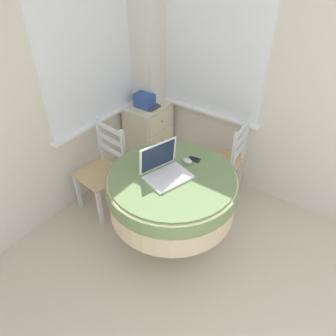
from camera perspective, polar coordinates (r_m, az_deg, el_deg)
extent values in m
cube|color=white|center=(3.19, -13.83, 19.67)|extent=(1.10, 0.01, 1.42)
cube|color=white|center=(3.44, -11.76, 8.13)|extent=(1.18, 0.07, 0.02)
cube|color=white|center=(3.32, 8.00, 20.97)|extent=(0.01, 1.10, 1.42)
cube|color=white|center=(3.56, 6.79, 9.66)|extent=(0.07, 1.18, 0.02)
cube|color=beige|center=(3.64, -3.46, 19.13)|extent=(0.28, 0.28, 2.55)
cylinder|color=#4C3D2D|center=(3.14, 0.64, -12.12)|extent=(0.36, 0.36, 0.03)
cylinder|color=#4C3D2D|center=(2.87, 0.69, -7.26)|extent=(0.11, 0.11, 0.71)
cylinder|color=beige|center=(2.74, 0.72, -4.49)|extent=(1.06, 1.06, 0.34)
cylinder|color=#6B8451|center=(2.67, 0.74, -2.78)|extent=(1.08, 1.08, 0.13)
cylinder|color=#6B8451|center=(2.63, 0.75, -1.54)|extent=(1.03, 1.03, 0.02)
cube|color=white|center=(2.59, 0.04, -1.64)|extent=(0.40, 0.34, 0.02)
cube|color=silver|center=(2.59, -0.16, -1.30)|extent=(0.34, 0.23, 0.00)
cube|color=white|center=(2.60, -1.77, 2.14)|extent=(0.34, 0.14, 0.25)
cube|color=#192338|center=(2.60, -1.70, 2.09)|extent=(0.31, 0.12, 0.22)
ellipsoid|color=silver|center=(2.75, 3.44, 1.23)|extent=(0.06, 0.09, 0.04)
cube|color=black|center=(2.80, 4.54, 1.52)|extent=(0.08, 0.11, 0.01)
cube|color=black|center=(2.80, 4.55, 1.62)|extent=(0.06, 0.08, 0.00)
cube|color=tan|center=(3.26, -11.73, -0.99)|extent=(0.45, 0.45, 0.02)
cube|color=silver|center=(3.44, -15.38, -3.92)|extent=(0.04, 0.04, 0.41)
cube|color=silver|center=(3.21, -11.77, -6.76)|extent=(0.04, 0.04, 0.41)
cube|color=silver|center=(3.59, -10.85, -1.27)|extent=(0.04, 0.04, 0.41)
cube|color=silver|center=(3.36, -7.09, -3.79)|extent=(0.04, 0.04, 0.41)
cube|color=silver|center=(3.32, -11.76, 5.02)|extent=(0.04, 0.04, 0.48)
cube|color=silver|center=(3.08, -7.73, 2.76)|extent=(0.04, 0.04, 0.48)
cube|color=silver|center=(3.11, -10.16, 6.73)|extent=(0.06, 0.35, 0.04)
cube|color=silver|center=(3.17, -9.93, 4.80)|extent=(0.06, 0.35, 0.04)
cube|color=silver|center=(3.24, -9.70, 2.95)|extent=(0.06, 0.35, 0.04)
cube|color=tan|center=(3.40, 9.07, 1.16)|extent=(0.45, 0.45, 0.02)
cube|color=silver|center=(3.71, 7.25, 0.61)|extent=(0.04, 0.04, 0.41)
cube|color=silver|center=(3.45, 4.95, -2.42)|extent=(0.04, 0.04, 0.41)
cube|color=silver|center=(3.63, 12.34, -0.99)|extent=(0.04, 0.04, 0.41)
cube|color=silver|center=(3.36, 10.39, -4.23)|extent=(0.04, 0.04, 0.41)
cube|color=silver|center=(3.37, 13.35, 5.25)|extent=(0.04, 0.04, 0.48)
cube|color=silver|center=(3.08, 11.32, 2.29)|extent=(0.04, 0.04, 0.48)
cube|color=silver|center=(3.13, 12.81, 6.60)|extent=(0.35, 0.06, 0.04)
cube|color=silver|center=(3.19, 12.51, 4.69)|extent=(0.35, 0.06, 0.04)
cube|color=silver|center=(3.26, 12.23, 2.85)|extent=(0.35, 0.06, 0.04)
cube|color=beige|center=(3.87, -3.33, 5.64)|extent=(0.48, 0.36, 0.76)
cube|color=beige|center=(3.68, -3.54, 10.82)|extent=(0.51, 0.39, 0.02)
cube|color=beige|center=(3.64, -1.15, 8.17)|extent=(0.42, 0.01, 0.22)
sphere|color=olive|center=(3.64, -1.05, 8.13)|extent=(0.02, 0.02, 0.02)
cube|color=beige|center=(3.77, -1.11, 4.79)|extent=(0.42, 0.01, 0.22)
sphere|color=olive|center=(3.76, -1.01, 4.75)|extent=(0.02, 0.02, 0.02)
cube|color=beige|center=(3.91, -1.06, 1.65)|extent=(0.42, 0.01, 0.22)
sphere|color=olive|center=(3.91, -0.97, 1.61)|extent=(0.02, 0.02, 0.02)
cube|color=#2D4C93|center=(3.60, -4.10, 11.65)|extent=(0.14, 0.20, 0.15)
cube|color=#3F3F44|center=(3.62, -3.44, 10.75)|extent=(0.16, 0.22, 0.02)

